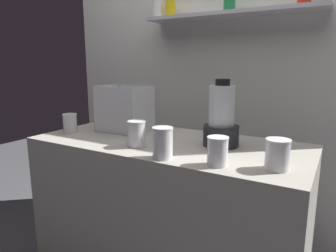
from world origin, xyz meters
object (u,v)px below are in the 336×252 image
object	(u,v)px
juice_cup_pomegranate_far_left	(70,124)
juice_cup_mango_left	(137,136)
carrot_display_bin	(125,116)
juice_cup_mango_right	(217,153)
juice_cup_pomegranate_middle	(163,145)
juice_cup_pomegranate_far_right	(277,157)
blender_pitcher	(221,120)

from	to	relation	value
juice_cup_pomegranate_far_left	juice_cup_mango_left	distance (m)	0.52
carrot_display_bin	juice_cup_mango_right	world-z (taller)	carrot_display_bin
juice_cup_pomegranate_middle	juice_cup_mango_left	bearing A→B (deg)	154.58
juice_cup_pomegranate_middle	juice_cup_mango_right	world-z (taller)	juice_cup_pomegranate_middle
juice_cup_pomegranate_far_left	juice_cup_pomegranate_far_right	bearing A→B (deg)	-2.95
juice_cup_pomegranate_far_left	juice_cup_pomegranate_far_right	xyz separation A→B (m)	(1.17, -0.06, 0.00)
blender_pitcher	juice_cup_mango_left	size ratio (longest dim) A/B	2.59
juice_cup_mango_right	juice_cup_pomegranate_far_right	world-z (taller)	juice_cup_pomegranate_far_right
juice_cup_mango_left	juice_cup_pomegranate_middle	distance (m)	0.23
juice_cup_mango_right	blender_pitcher	bearing A→B (deg)	107.96
carrot_display_bin	blender_pitcher	bearing A→B (deg)	-3.70
juice_cup_mango_right	juice_cup_pomegranate_far_right	size ratio (longest dim) A/B	0.98
juice_cup_pomegranate_far_right	juice_cup_pomegranate_far_left	bearing A→B (deg)	177.05
juice_cup_pomegranate_middle	carrot_display_bin	bearing A→B (deg)	143.49
blender_pitcher	juice_cup_mango_right	bearing A→B (deg)	-72.04
juice_cup_mango_left	juice_cup_pomegranate_far_left	bearing A→B (deg)	173.58
juice_cup_mango_right	carrot_display_bin	bearing A→B (deg)	155.45
juice_cup_pomegranate_far_left	juice_cup_mango_left	bearing A→B (deg)	-6.42
carrot_display_bin	juice_cup_pomegranate_far_right	size ratio (longest dim) A/B	2.39
carrot_display_bin	juice_cup_mango_right	xyz separation A→B (m)	(0.71, -0.32, -0.03)
carrot_display_bin	juice_cup_pomegranate_far_left	size ratio (longest dim) A/B	2.61
juice_cup_pomegranate_far_left	juice_cup_pomegranate_far_right	distance (m)	1.17
juice_cup_mango_left	juice_cup_pomegranate_middle	xyz separation A→B (m)	(0.20, -0.10, 0.00)
blender_pitcher	juice_cup_mango_left	distance (m)	0.41
blender_pitcher	juice_cup_pomegranate_far_left	bearing A→B (deg)	-169.62
juice_cup_pomegranate_far_left	juice_cup_pomegranate_middle	size ratio (longest dim) A/B	0.81
juice_cup_pomegranate_middle	juice_cup_pomegranate_far_right	distance (m)	0.45
juice_cup_pomegranate_far_left	juice_cup_pomegranate_middle	xyz separation A→B (m)	(0.72, -0.16, 0.01)
juice_cup_pomegranate_middle	juice_cup_pomegranate_far_right	world-z (taller)	juice_cup_pomegranate_middle
juice_cup_mango_left	juice_cup_pomegranate_far_right	xyz separation A→B (m)	(0.65, -0.00, -0.00)
juice_cup_pomegranate_far_left	juice_cup_mango_left	xyz separation A→B (m)	(0.52, -0.06, 0.01)
juice_cup_pomegranate_far_left	juice_cup_pomegranate_middle	bearing A→B (deg)	-12.12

